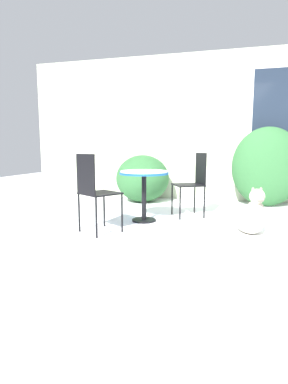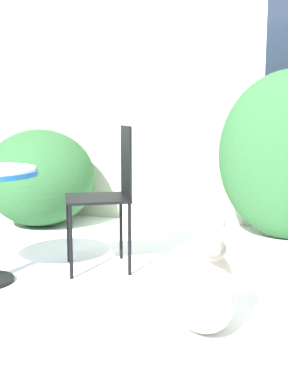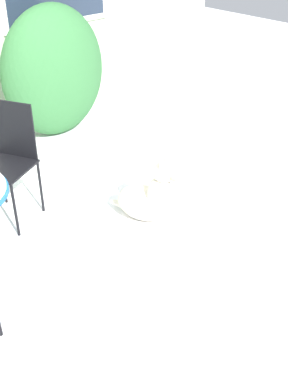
# 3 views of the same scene
# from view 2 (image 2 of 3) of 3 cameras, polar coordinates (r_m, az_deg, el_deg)

# --- Properties ---
(ground_plane) EXTENTS (16.00, 16.00, 0.00)m
(ground_plane) POSITION_cam_2_polar(r_m,az_deg,el_deg) (2.94, -3.22, -12.46)
(ground_plane) COLOR white
(house_wall) EXTENTS (8.00, 0.10, 3.00)m
(house_wall) POSITION_cam_2_polar(r_m,az_deg,el_deg) (4.87, 6.30, 14.24)
(house_wall) COLOR #B2BC9E
(house_wall) RESTS_ON ground_plane
(shrub_left) EXTENTS (1.07, 1.10, 0.95)m
(shrub_left) POSITION_cam_2_polar(r_m,az_deg,el_deg) (4.83, -12.21, 1.66)
(shrub_left) COLOR #2D6033
(shrub_left) RESTS_ON ground_plane
(patio_chair_near_table) EXTENTS (0.58, 0.58, 1.01)m
(patio_chair_near_table) POSITION_cam_2_polar(r_m,az_deg,el_deg) (3.37, -4.22, 0.33)
(patio_chair_near_table) COLOR black
(patio_chair_near_table) RESTS_ON ground_plane
(dog) EXTENTS (0.47, 0.68, 0.61)m
(dog) POSITION_cam_2_polar(r_m,az_deg,el_deg) (2.46, 7.12, -11.50)
(dog) COLOR beige
(dog) RESTS_ON ground_plane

